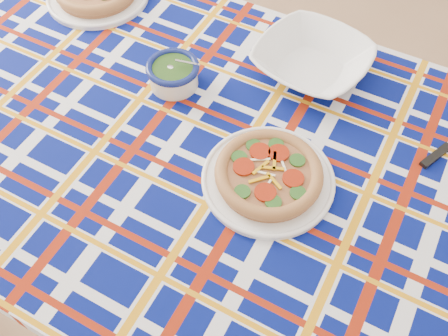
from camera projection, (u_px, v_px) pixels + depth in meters
The scene contains 6 objects.
floor at pixel (205, 143), 2.17m from camera, with size 4.00×4.00×0.00m, color #8B6547.
dining_table at pixel (209, 165), 1.24m from camera, with size 1.73×1.16×0.78m.
tablecloth at pixel (209, 159), 1.22m from camera, with size 1.69×1.07×0.11m, color #050F60, non-canonical shape.
main_focaccia_plate at pixel (269, 174), 1.09m from camera, with size 0.31×0.31×0.06m, color #985C35, non-canonical shape.
pesto_bowl at pixel (173, 73), 1.26m from camera, with size 0.14×0.14×0.08m, color #19370F, non-canonical shape.
serving_bowl at pixel (312, 61), 1.29m from camera, with size 0.29×0.29×0.07m, color white.
Camera 1 is at (0.79, -1.09, 1.71)m, focal length 40.00 mm.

